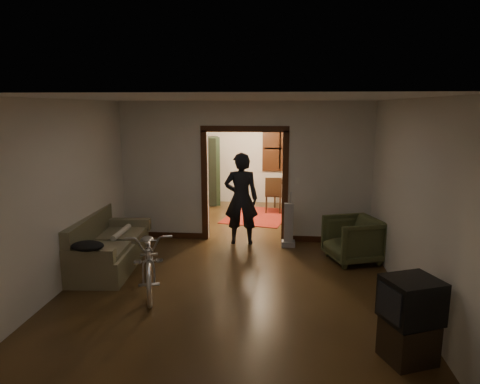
# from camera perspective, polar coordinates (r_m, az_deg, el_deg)

# --- Properties ---
(floor) EXTENTS (5.00, 8.50, 0.01)m
(floor) POSITION_cam_1_polar(r_m,az_deg,el_deg) (8.18, 0.19, -7.85)
(floor) COLOR #31200F
(floor) RESTS_ON ground
(ceiling) EXTENTS (5.00, 8.50, 0.01)m
(ceiling) POSITION_cam_1_polar(r_m,az_deg,el_deg) (7.73, 0.21, 12.15)
(ceiling) COLOR white
(ceiling) RESTS_ON floor
(wall_back) EXTENTS (5.00, 0.02, 2.80)m
(wall_back) POSITION_cam_1_polar(r_m,az_deg,el_deg) (12.04, 1.99, 5.16)
(wall_back) COLOR beige
(wall_back) RESTS_ON floor
(wall_left) EXTENTS (0.02, 8.50, 2.80)m
(wall_left) POSITION_cam_1_polar(r_m,az_deg,el_deg) (8.43, -16.99, 2.04)
(wall_left) COLOR beige
(wall_left) RESTS_ON floor
(wall_right) EXTENTS (0.02, 8.50, 2.80)m
(wall_right) POSITION_cam_1_polar(r_m,az_deg,el_deg) (8.02, 18.31, 1.50)
(wall_right) COLOR beige
(wall_right) RESTS_ON floor
(partition_wall) EXTENTS (5.00, 0.14, 2.80)m
(partition_wall) POSITION_cam_1_polar(r_m,az_deg,el_deg) (8.57, 0.64, 2.68)
(partition_wall) COLOR beige
(partition_wall) RESTS_ON floor
(door_casing) EXTENTS (1.74, 0.20, 2.32)m
(door_casing) POSITION_cam_1_polar(r_m,az_deg,el_deg) (8.62, 0.64, 0.71)
(door_casing) COLOR black
(door_casing) RESTS_ON floor
(far_window) EXTENTS (0.98, 0.06, 1.28)m
(far_window) POSITION_cam_1_polar(r_m,az_deg,el_deg) (11.96, 5.35, 5.81)
(far_window) COLOR black
(far_window) RESTS_ON wall_back
(chandelier) EXTENTS (0.24, 0.24, 0.24)m
(chandelier) POSITION_cam_1_polar(r_m,az_deg,el_deg) (10.23, 1.46, 9.42)
(chandelier) COLOR #FFE0A5
(chandelier) RESTS_ON ceiling
(light_switch) EXTENTS (0.08, 0.01, 0.12)m
(light_switch) POSITION_cam_1_polar(r_m,az_deg,el_deg) (8.51, 7.67, 1.48)
(light_switch) COLOR silver
(light_switch) RESTS_ON partition_wall
(sofa) EXTENTS (0.99, 1.98, 0.89)m
(sofa) POSITION_cam_1_polar(r_m,az_deg,el_deg) (7.59, -17.03, -6.40)
(sofa) COLOR brown
(sofa) RESTS_ON floor
(rolled_paper) EXTENTS (0.10, 0.76, 0.10)m
(rolled_paper) POSITION_cam_1_polar(r_m,az_deg,el_deg) (7.79, -15.55, -5.18)
(rolled_paper) COLOR beige
(rolled_paper) RESTS_ON sofa
(jacket) EXTENTS (0.48, 0.36, 0.14)m
(jacket) POSITION_cam_1_polar(r_m,az_deg,el_deg) (6.70, -19.67, -6.78)
(jacket) COLOR black
(jacket) RESTS_ON sofa
(bicycle) EXTENTS (1.16, 1.95, 0.97)m
(bicycle) POSITION_cam_1_polar(r_m,az_deg,el_deg) (6.57, -11.96, -8.54)
(bicycle) COLOR silver
(bicycle) RESTS_ON floor
(armchair) EXTENTS (1.09, 1.07, 0.79)m
(armchair) POSITION_cam_1_polar(r_m,az_deg,el_deg) (7.81, 14.80, -6.14)
(armchair) COLOR #414728
(armchair) RESTS_ON floor
(tv_stand) EXTENTS (0.62, 0.59, 0.44)m
(tv_stand) POSITION_cam_1_polar(r_m,az_deg,el_deg) (5.17, 21.50, -17.99)
(tv_stand) COLOR black
(tv_stand) RESTS_ON floor
(crt_tv) EXTENTS (0.68, 0.65, 0.46)m
(crt_tv) POSITION_cam_1_polar(r_m,az_deg,el_deg) (4.96, 21.90, -13.20)
(crt_tv) COLOR black
(crt_tv) RESTS_ON tv_stand
(vacuum) EXTENTS (0.29, 0.25, 0.87)m
(vacuum) POSITION_cam_1_polar(r_m,az_deg,el_deg) (8.37, 6.49, -4.37)
(vacuum) COLOR gray
(vacuum) RESTS_ON floor
(person) EXTENTS (0.69, 0.48, 1.82)m
(person) POSITION_cam_1_polar(r_m,az_deg,el_deg) (8.40, 0.15, -0.89)
(person) COLOR black
(person) RESTS_ON floor
(oriental_rug) EXTENTS (1.79, 2.13, 0.01)m
(oriental_rug) POSITION_cam_1_polar(r_m,az_deg,el_deg) (10.69, 2.34, -3.22)
(oriental_rug) COLOR maroon
(oriental_rug) RESTS_ON floor
(locker) EXTENTS (1.06, 0.80, 1.88)m
(locker) POSITION_cam_1_polar(r_m,az_deg,el_deg) (11.83, -5.16, 2.78)
(locker) COLOR black
(locker) RESTS_ON floor
(globe) EXTENTS (0.26, 0.26, 0.26)m
(globe) POSITION_cam_1_polar(r_m,az_deg,el_deg) (11.72, -5.24, 7.61)
(globe) COLOR #1E5972
(globe) RESTS_ON locker
(desk) EXTENTS (1.03, 0.74, 0.69)m
(desk) POSITION_cam_1_polar(r_m,az_deg,el_deg) (11.77, 6.72, -0.25)
(desk) COLOR black
(desk) RESTS_ON floor
(desk_chair) EXTENTS (0.46, 0.46, 0.93)m
(desk_chair) POSITION_cam_1_polar(r_m,az_deg,el_deg) (11.03, 4.47, -0.34)
(desk_chair) COLOR black
(desk_chair) RESTS_ON floor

